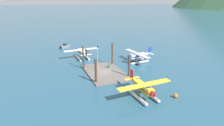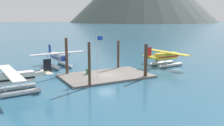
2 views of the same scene
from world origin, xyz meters
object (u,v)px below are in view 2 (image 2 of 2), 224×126
(fuel_drum, at_px, (88,71))
(mooring_buoy, at_px, (157,59))
(seaplane_yellow_stbd_fwd, at_px, (166,58))
(seaplane_cream_port_aft, at_px, (13,81))
(flagpole, at_px, (98,52))
(seaplane_silver_bow_left, at_px, (58,59))

(fuel_drum, bearing_deg, mooring_buoy, 17.80)
(fuel_drum, height_order, mooring_buoy, fuel_drum)
(fuel_drum, height_order, seaplane_yellow_stbd_fwd, seaplane_yellow_stbd_fwd)
(fuel_drum, xyz_separation_m, seaplane_cream_port_aft, (-11.39, -4.26, 0.84))
(flagpole, distance_m, seaplane_cream_port_aft, 12.09)
(seaplane_silver_bow_left, bearing_deg, fuel_drum, -77.19)
(fuel_drum, height_order, seaplane_cream_port_aft, seaplane_cream_port_aft)
(mooring_buoy, bearing_deg, seaplane_yellow_stbd_fwd, -112.03)
(flagpole, height_order, seaplane_cream_port_aft, flagpole)
(seaplane_cream_port_aft, relative_size, seaplane_silver_bow_left, 1.00)
(seaplane_cream_port_aft, height_order, seaplane_silver_bow_left, same)
(seaplane_cream_port_aft, distance_m, seaplane_silver_bow_left, 16.39)
(seaplane_silver_bow_left, bearing_deg, flagpole, -78.66)
(flagpole, height_order, mooring_buoy, flagpole)
(mooring_buoy, xyz_separation_m, seaplane_silver_bow_left, (-20.45, 3.36, 1.18))
(mooring_buoy, xyz_separation_m, seaplane_cream_port_aft, (-29.74, -10.15, 1.18))
(flagpole, relative_size, seaplane_yellow_stbd_fwd, 0.60)
(fuel_drum, distance_m, mooring_buoy, 19.28)
(mooring_buoy, bearing_deg, seaplane_silver_bow_left, 170.67)
(flagpole, relative_size, fuel_drum, 7.12)
(mooring_buoy, distance_m, seaplane_silver_bow_left, 20.76)
(mooring_buoy, height_order, seaplane_yellow_stbd_fwd, seaplane_yellow_stbd_fwd)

